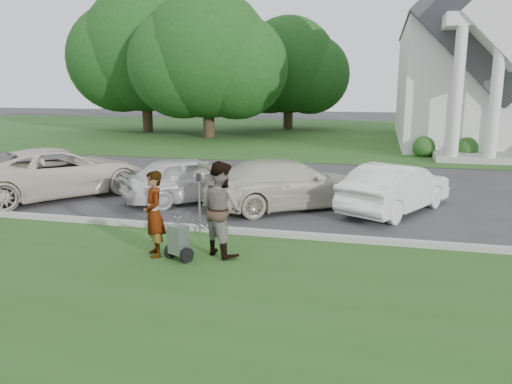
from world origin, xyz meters
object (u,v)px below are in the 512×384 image
at_px(striping_cart, 179,240).
at_px(parking_meter_near, 199,196).
at_px(tree_back, 288,70).
at_px(tree_left, 207,60).
at_px(car_a, 58,172).
at_px(car_b, 190,179).
at_px(car_c, 287,184).
at_px(tree_far, 145,55).
at_px(person_left, 154,215).
at_px(person_right, 221,209).
at_px(car_d, 396,188).
at_px(church, 482,44).

relative_size(striping_cart, parking_meter_near, 0.76).
height_order(tree_back, parking_meter_near, tree_back).
height_order(tree_left, car_a, tree_left).
xyz_separation_m(car_b, car_c, (3.00, -0.09, 0.01)).
bearing_deg(tree_left, tree_far, 153.44).
bearing_deg(tree_left, tree_back, 63.43).
bearing_deg(striping_cart, car_b, 133.24).
height_order(tree_left, person_left, tree_left).
bearing_deg(tree_left, person_right, -70.11).
height_order(striping_cart, car_d, car_d).
relative_size(striping_cart, person_right, 0.58).
bearing_deg(church, person_right, -109.92).
bearing_deg(car_d, tree_back, -45.01).
bearing_deg(car_b, car_a, 52.68).
xyz_separation_m(person_left, car_c, (1.87, 4.79, -0.18)).
height_order(car_b, car_c, car_c).
bearing_deg(tree_back, car_d, -73.34).
bearing_deg(car_d, tree_far, -21.65).
relative_size(person_left, car_b, 0.43).
xyz_separation_m(car_a, car_b, (4.30, 0.33, -0.08)).
bearing_deg(car_c, car_d, -120.52).
height_order(tree_back, car_a, tree_back).
xyz_separation_m(tree_left, parking_meter_near, (7.35, -21.66, -4.17)).
distance_m(parking_meter_near, car_a, 6.46).
xyz_separation_m(person_left, car_b, (-1.13, 4.87, -0.19)).
bearing_deg(striping_cart, car_d, 74.79).
bearing_deg(parking_meter_near, person_right, -53.41).
bearing_deg(parking_meter_near, car_a, 153.60).
relative_size(tree_back, striping_cart, 8.46).
relative_size(tree_left, car_a, 1.91).
bearing_deg(car_b, car_c, -133.37).
height_order(tree_back, person_right, tree_back).
bearing_deg(person_left, parking_meter_near, 130.61).
distance_m(tree_back, parking_meter_near, 30.09).
xyz_separation_m(tree_left, car_d, (11.87, -18.28, -4.43)).
xyz_separation_m(person_right, parking_meter_near, (-0.94, 1.27, -0.04)).
bearing_deg(car_d, car_b, 30.01).
bearing_deg(car_d, tree_left, -28.68).
bearing_deg(person_right, tree_far, -27.41).
relative_size(church, car_d, 5.88).
bearing_deg(striping_cart, person_left, -168.90).
relative_size(car_b, car_c, 0.84).
bearing_deg(church, striping_cart, -110.98).
relative_size(person_right, car_a, 0.35).
xyz_separation_m(striping_cart, person_left, (-0.59, 0.14, 0.46)).
bearing_deg(tree_far, person_right, -61.13).
distance_m(person_right, car_b, 5.10).
height_order(person_left, car_a, person_left).
distance_m(parking_meter_near, car_b, 3.54).
xyz_separation_m(person_left, parking_meter_near, (0.36, 1.67, 0.06)).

